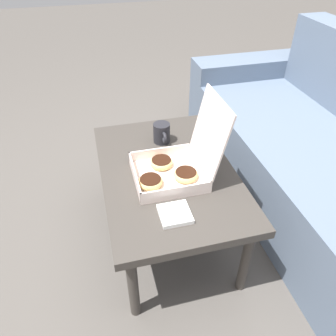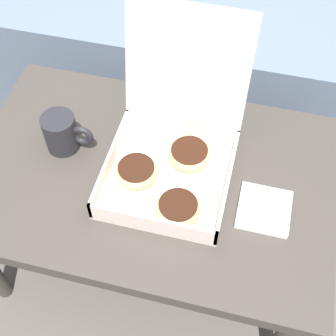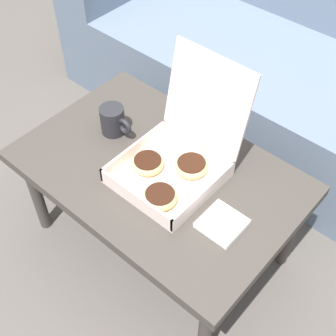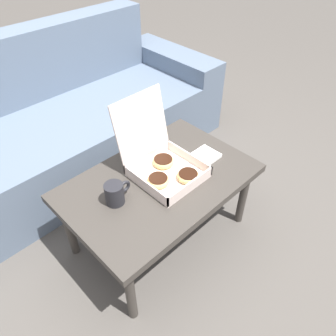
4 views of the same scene
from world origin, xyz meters
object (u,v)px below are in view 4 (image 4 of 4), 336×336
object	(u,v)px
couch	(64,127)
coffee_table	(159,186)
coffee_mug	(115,193)
pastry_box	(163,163)

from	to	relation	value
couch	coffee_table	size ratio (longest dim) A/B	2.34
couch	coffee_mug	xyz separation A→B (m)	(-0.24, -0.90, 0.19)
couch	coffee_table	distance (m)	0.94
couch	pastry_box	size ratio (longest dim) A/B	5.81
coffee_table	pastry_box	distance (m)	0.12
coffee_table	coffee_mug	bearing A→B (deg)	172.44
pastry_box	coffee_mug	world-z (taller)	pastry_box
pastry_box	coffee_mug	distance (m)	0.29
coffee_table	coffee_mug	size ratio (longest dim) A/B	7.08
couch	coffee_table	bearing A→B (deg)	-90.00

